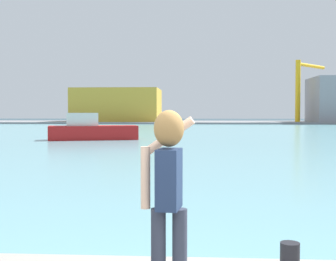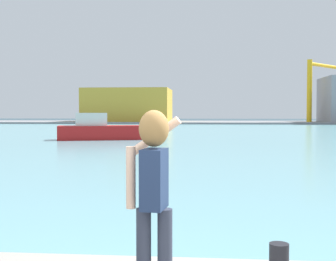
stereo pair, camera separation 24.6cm
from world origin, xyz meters
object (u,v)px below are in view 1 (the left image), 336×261
(harbor_bollard, at_px, (290,258))
(warehouse_left, at_px, (118,105))
(boat_moored, at_px, (91,130))
(person_photographer, at_px, (168,183))
(port_crane, at_px, (302,83))

(harbor_bollard, xyz_separation_m, warehouse_left, (-17.71, 90.22, 3.10))
(boat_moored, height_order, warehouse_left, warehouse_left)
(person_photographer, bearing_deg, boat_moored, 22.04)
(harbor_bollard, bearing_deg, port_crane, 77.01)
(harbor_bollard, distance_m, warehouse_left, 92.00)
(harbor_bollard, height_order, warehouse_left, warehouse_left)
(person_photographer, xyz_separation_m, warehouse_left, (-16.45, 90.87, 2.20))
(harbor_bollard, bearing_deg, boat_moored, 106.92)
(person_photographer, distance_m, warehouse_left, 92.37)
(person_photographer, distance_m, port_crane, 92.47)
(boat_moored, distance_m, port_crane, 65.31)
(harbor_bollard, bearing_deg, person_photographer, -152.87)
(person_photographer, distance_m, harbor_bollard, 1.68)
(warehouse_left, bearing_deg, boat_moored, -82.13)
(boat_moored, relative_size, warehouse_left, 0.42)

